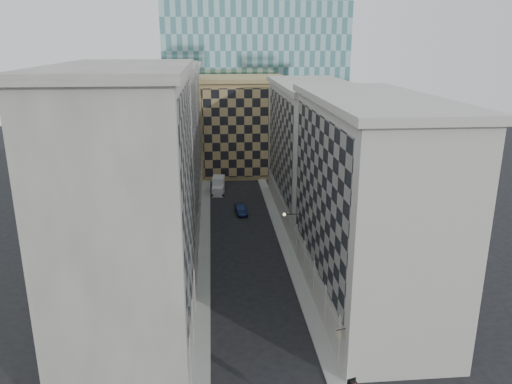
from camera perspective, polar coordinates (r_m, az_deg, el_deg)
sidewalk_west at (r=65.09m, az=-5.91°, el=-6.13°), size 1.50×100.00×0.15m
sidewalk_east at (r=65.71m, az=3.33°, el=-5.84°), size 1.50×100.00×0.15m
bldg_left_a at (r=43.69m, az=-14.05°, el=-1.83°), size 10.80×22.80×23.70m
bldg_left_b at (r=64.85m, az=-11.17°, el=4.01°), size 10.80×22.80×22.70m
bldg_left_c at (r=86.43m, az=-9.71°, el=6.95°), size 10.80×22.80×21.70m
bldg_right_a at (r=49.63m, az=12.48°, el=-1.28°), size 10.80×26.80×20.70m
bldg_right_b at (r=75.04m, az=6.42°, el=4.82°), size 10.80×28.80×19.70m
tan_block at (r=99.27m, az=-1.62°, el=7.65°), size 16.80×14.80×18.80m
church_tower at (r=111.95m, az=-3.23°, el=17.70°), size 7.20×7.20×51.50m
flagpoles_left at (r=39.99m, az=-7.56°, el=-9.18°), size 0.10×6.33×2.33m
bracket_lamp at (r=57.84m, az=3.43°, el=-2.57°), size 1.98×0.36×0.36m
box_truck at (r=86.74m, az=-4.31°, el=0.64°), size 2.42×5.14×2.74m
dark_car at (r=76.25m, az=-1.72°, el=-2.02°), size 1.93×4.43×1.42m
shop_sign at (r=40.48m, az=9.37°, el=-15.69°), size 0.78×0.69×0.77m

